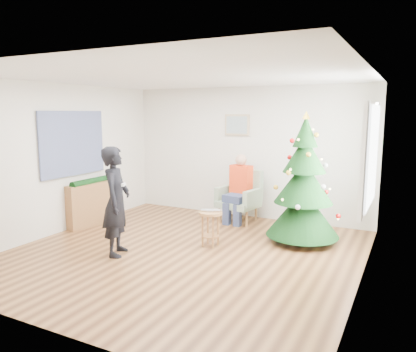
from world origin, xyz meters
The scene contains 19 objects.
floor centered at (0.00, 0.00, 0.00)m, with size 5.00×5.00×0.00m, color brown.
ceiling centered at (0.00, 0.00, 2.60)m, with size 5.00×5.00×0.00m, color white.
wall_back centered at (0.00, 2.50, 1.30)m, with size 5.00×5.00×0.00m, color silver.
wall_front centered at (0.00, -2.50, 1.30)m, with size 5.00×5.00×0.00m, color silver.
wall_left centered at (-2.50, 0.00, 1.30)m, with size 5.00×5.00×0.00m, color silver.
wall_right centered at (2.50, 0.00, 1.30)m, with size 5.00×5.00×0.00m, color silver.
window_panel centered at (2.47, 1.00, 1.50)m, with size 0.04×1.30×1.40m, color white.
curtains centered at (2.44, 1.00, 1.50)m, with size 0.05×1.75×1.50m.
christmas_tree centered at (1.45, 1.35, 0.96)m, with size 1.17×1.17×2.12m.
stool centered at (0.21, 0.47, 0.29)m, with size 0.37×0.37×0.56m.
laptop centered at (0.21, 0.47, 0.57)m, with size 0.31×0.20×0.02m, color silver.
armchair centered at (0.05, 2.06, 0.37)m, with size 0.84×0.80×0.99m.
seated_person centered at (0.04, 2.01, 0.67)m, with size 0.47×0.64×1.30m.
standing_man centered at (-0.86, -0.49, 0.81)m, with size 0.59×0.39×1.62m, color black.
game_controller centered at (-0.69, -0.52, 1.08)m, with size 0.04×0.13×0.04m, color white.
console centered at (-2.33, 0.54, 0.40)m, with size 0.30×1.00×0.80m, color brown.
garland centered at (-2.33, 0.54, 0.82)m, with size 0.14×0.14×0.90m, color black.
tapestry centered at (-2.46, 0.30, 1.55)m, with size 0.03×1.50×1.15m, color black.
framed_picture centered at (-0.20, 2.46, 1.85)m, with size 0.52×0.05×0.42m.
Camera 1 is at (2.99, -5.06, 2.10)m, focal length 35.00 mm.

